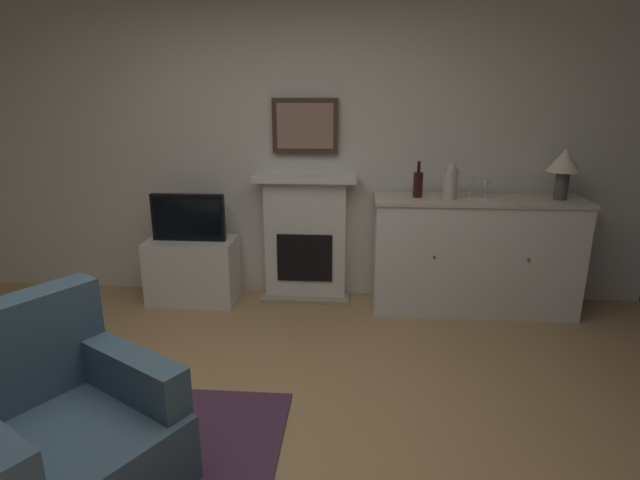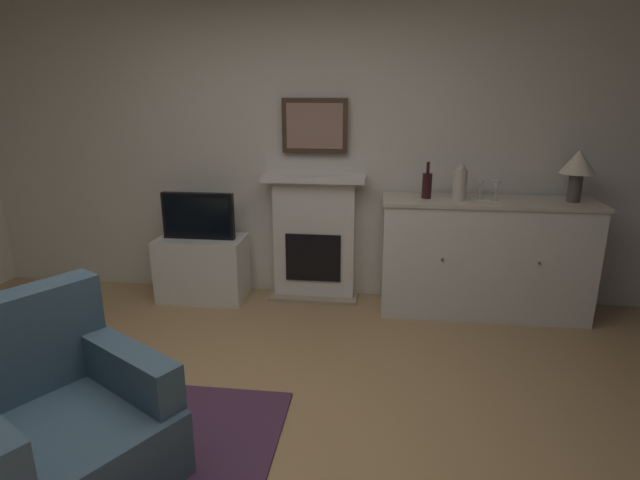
{
  "view_description": "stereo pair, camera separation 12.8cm",
  "coord_description": "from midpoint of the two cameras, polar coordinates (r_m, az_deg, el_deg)",
  "views": [
    {
      "loc": [
        0.52,
        -2.08,
        1.79
      ],
      "look_at": [
        0.32,
        0.58,
        1.0
      ],
      "focal_mm": 28.52,
      "sensor_mm": 36.0,
      "label": 1
    },
    {
      "loc": [
        0.65,
        -2.07,
        1.79
      ],
      "look_at": [
        0.32,
        0.58,
        1.0
      ],
      "focal_mm": 28.52,
      "sensor_mm": 36.0,
      "label": 2
    }
  ],
  "objects": [
    {
      "name": "wine_glass_center",
      "position": [
        4.17,
        17.3,
        5.97
      ],
      "size": [
        0.07,
        0.07,
        0.16
      ],
      "color": "silver",
      "rests_on": "sideboard_cabinet"
    },
    {
      "name": "wall_rear",
      "position": [
        4.42,
        -3.37,
        11.96
      ],
      "size": [
        6.03,
        0.06,
        2.89
      ],
      "primitive_type": "cube",
      "color": "silver",
      "rests_on": "ground_plane"
    },
    {
      "name": "framed_picture",
      "position": [
        4.32,
        -2.55,
        12.66
      ],
      "size": [
        0.55,
        0.04,
        0.45
      ],
      "color": "#473323"
    },
    {
      "name": "table_lamp",
      "position": [
        4.37,
        24.99,
        7.73
      ],
      "size": [
        0.26,
        0.26,
        0.4
      ],
      "color": "#4C4742",
      "rests_on": "sideboard_cabinet"
    },
    {
      "name": "wine_glass_left",
      "position": [
        4.19,
        15.71,
        6.14
      ],
      "size": [
        0.07,
        0.07,
        0.16
      ],
      "color": "silver",
      "rests_on": "sideboard_cabinet"
    },
    {
      "name": "sideboard_cabinet",
      "position": [
        4.36,
        16.12,
        -1.64
      ],
      "size": [
        1.67,
        0.49,
        0.96
      ],
      "color": "white",
      "rests_on": "ground_plane"
    },
    {
      "name": "tv_cabinet",
      "position": [
        4.59,
        -14.85,
        -3.28
      ],
      "size": [
        0.75,
        0.42,
        0.56
      ],
      "color": "white",
      "rests_on": "ground_plane"
    },
    {
      "name": "tv_set",
      "position": [
        4.44,
        -15.39,
        2.45
      ],
      "size": [
        0.62,
        0.07,
        0.4
      ],
      "color": "black",
      "rests_on": "tv_cabinet"
    },
    {
      "name": "armchair",
      "position": [
        2.63,
        -28.71,
        -18.2
      ],
      "size": [
        1.08,
        1.07,
        0.92
      ],
      "color": "#3F596B",
      "rests_on": "ground_plane"
    },
    {
      "name": "ground_plane",
      "position": [
        2.83,
        -9.53,
        -24.28
      ],
      "size": [
        6.03,
        4.65,
        0.1
      ],
      "primitive_type": "cube",
      "color": "tan",
      "rests_on": "ground"
    },
    {
      "name": "wine_bottle",
      "position": [
        4.15,
        10.06,
        6.21
      ],
      "size": [
        0.08,
        0.08,
        0.29
      ],
      "color": "#331419",
      "rests_on": "sideboard_cabinet"
    },
    {
      "name": "vase_decorative",
      "position": [
        4.12,
        13.57,
        6.39
      ],
      "size": [
        0.11,
        0.11,
        0.28
      ],
      "color": "beige",
      "rests_on": "sideboard_cabinet"
    },
    {
      "name": "fireplace_unit",
      "position": [
        4.45,
        -2.46,
        0.26
      ],
      "size": [
        0.87,
        0.3,
        1.1
      ],
      "color": "white",
      "rests_on": "ground_plane"
    }
  ]
}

